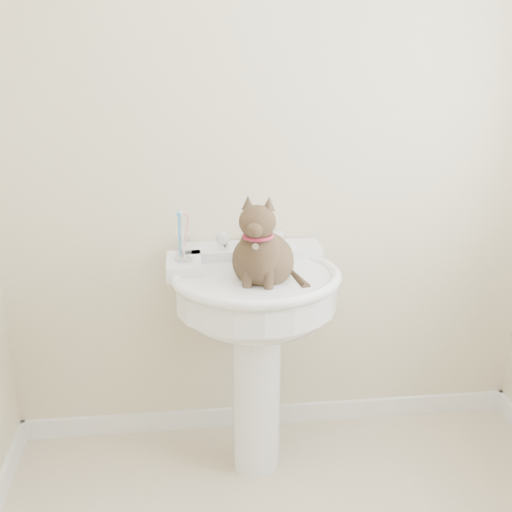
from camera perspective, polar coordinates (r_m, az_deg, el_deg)
name	(u,v)px	position (r m, az deg, el deg)	size (l,w,h in m)	color
wall_back	(273,150)	(2.54, 1.54, 9.38)	(2.20, 0.00, 2.50)	beige
baseboard_back	(271,414)	(3.00, 1.35, -13.90)	(2.20, 0.02, 0.09)	white
pedestal_sink	(255,311)	(2.42, -0.05, -4.92)	(0.64, 0.63, 0.89)	white
faucet	(252,239)	(2.48, -0.39, 1.52)	(0.28, 0.12, 0.14)	silver
soap_bar	(260,238)	(2.59, 0.36, 1.59)	(0.09, 0.06, 0.03)	#FF6016
toothbrush_cup	(183,249)	(2.38, -6.49, 0.66)	(0.07, 0.07, 0.18)	silver
cat	(263,255)	(2.29, 0.61, 0.13)	(0.25, 0.31, 0.46)	#4F3A24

